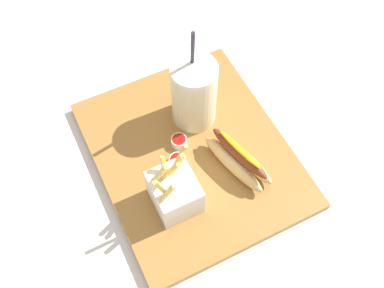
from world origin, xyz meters
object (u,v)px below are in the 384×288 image
(ketchup_cup_1, at_px, (178,161))
(hot_dog_1, at_px, (238,159))
(fries_basket, at_px, (174,191))
(ketchup_cup_2, at_px, (179,141))
(soda_cup, at_px, (194,93))

(ketchup_cup_1, bearing_deg, hot_dog_1, -117.66)
(fries_basket, xyz_separation_m, ketchup_cup_2, (0.11, -0.06, -0.03))
(soda_cup, bearing_deg, ketchup_cup_2, 130.35)
(fries_basket, bearing_deg, ketchup_cup_1, -28.89)
(hot_dog_1, bearing_deg, ketchup_cup_1, 62.34)
(fries_basket, bearing_deg, hot_dog_1, -84.04)
(fries_basket, height_order, hot_dog_1, fries_basket)
(hot_dog_1, height_order, ketchup_cup_2, hot_dog_1)
(hot_dog_1, distance_m, ketchup_cup_2, 0.12)
(fries_basket, relative_size, ketchup_cup_2, 4.72)
(hot_dog_1, bearing_deg, soda_cup, 9.61)
(fries_basket, height_order, ketchup_cup_2, fries_basket)
(fries_basket, relative_size, ketchup_cup_1, 4.63)
(ketchup_cup_1, distance_m, ketchup_cup_2, 0.04)
(fries_basket, bearing_deg, soda_cup, -36.73)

